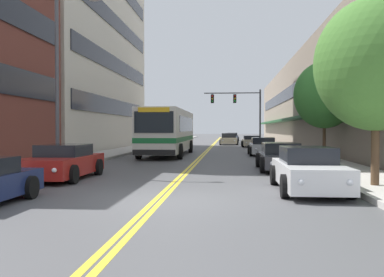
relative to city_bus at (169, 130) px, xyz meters
The scene contains 20 objects.
ground_plane 17.53m from the city_bus, 81.74° to the left, with size 240.00×240.00×0.00m, color #4C4C4F.
sidewalk_left 17.90m from the city_bus, 104.38° to the left, with size 2.86×106.00×0.16m.
sidewalk_right 19.74m from the city_bus, 61.33° to the left, with size 2.86×106.00×0.16m.
centre_line 17.53m from the city_bus, 81.74° to the left, with size 0.34×106.00×0.01m.
storefront_row_right 23.11m from the city_bus, 48.82° to the left, with size 9.10×68.00×9.56m.
city_bus is the anchor object (origin of this frame).
car_black_parked_left_near 13.94m from the city_bus, 98.01° to the left, with size 2.07×4.38×1.33m.
car_red_parked_left_mid 15.34m from the city_bus, 97.29° to the right, with size 2.13×4.78×1.31m.
car_white_parked_right_foreground 18.96m from the city_bus, 68.93° to the right, with size 1.99×4.76×1.35m.
car_silver_parked_right_mid 6.99m from the city_bus, ahead, with size 2.07×4.62×1.29m.
car_champagne_parked_right_far 16.90m from the city_bus, 65.94° to the left, with size 2.20×4.78×1.20m.
car_dark_grey_parked_right_end 12.88m from the city_bus, 58.01° to the right, with size 2.11×4.84×1.26m.
car_beige_moving_lead 21.66m from the city_bus, 78.25° to the left, with size 2.21×4.15×1.40m.
car_slate_blue_moving_second 28.39m from the city_bus, 80.47° to the left, with size 2.05×4.57×1.37m.
car_charcoal_moving_third 39.16m from the city_bus, 82.66° to the left, with size 2.07×4.62×1.31m.
traffic_signal_mast 15.87m from the city_bus, 69.01° to the left, with size 6.03×0.38×6.09m.
street_lamp_left_near 14.09m from the city_bus, 100.51° to the right, with size 2.01×0.28×7.55m.
street_tree_right_near 19.59m from the city_bus, 62.78° to the right, with size 3.76×3.76×5.82m.
street_tree_right_mid 11.47m from the city_bus, 27.51° to the right, with size 3.58×3.58×5.72m.
fire_hydrant 14.36m from the city_bus, 53.80° to the right, with size 0.36×0.28×0.94m.
Camera 1 is at (1.86, -11.25, 1.90)m, focal length 40.00 mm.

